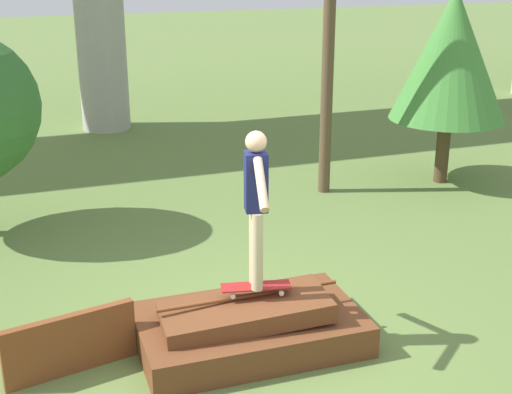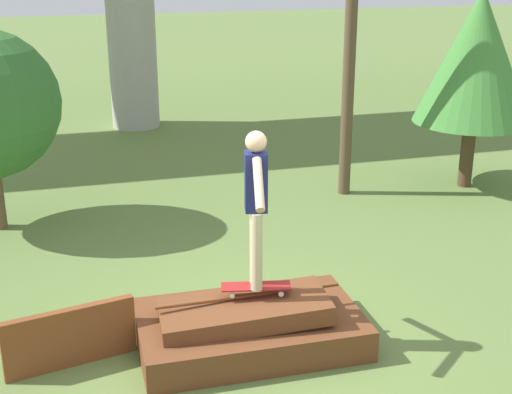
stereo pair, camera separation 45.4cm
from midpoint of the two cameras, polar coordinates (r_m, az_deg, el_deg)
The scene contains 6 objects.
ground_plane at distance 7.79m, azimuth -2.21°, elevation -11.65°, with size 80.00×80.00×0.00m, color olive.
scrap_pile at distance 7.66m, azimuth -2.31°, elevation -10.29°, with size 2.37×1.44×0.59m.
scrap_plank_loose at distance 7.46m, azimuth -16.36°, elevation -11.25°, with size 1.32×0.36×0.63m.
skateboard at distance 7.48m, azimuth -1.75°, elevation -7.22°, with size 0.75×0.35×0.09m.
skater at distance 7.09m, azimuth -1.83°, elevation -0.15°, with size 0.33×1.20×1.65m.
tree_behind_right at distance 12.75m, azimuth 14.35°, elevation 10.91°, with size 1.99×1.99×3.39m.
Camera 1 is at (-2.18, -6.31, 4.02)m, focal length 50.00 mm.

